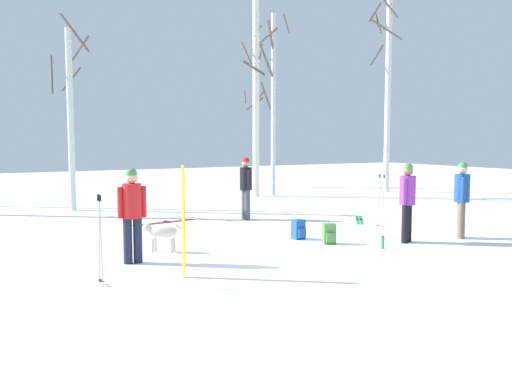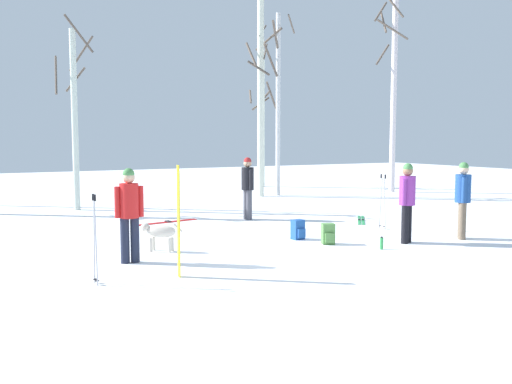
{
  "view_description": "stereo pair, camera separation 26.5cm",
  "coord_description": "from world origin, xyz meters",
  "px_view_note": "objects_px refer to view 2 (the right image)",
  "views": [
    {
      "loc": [
        -6.14,
        -9.15,
        2.27
      ],
      "look_at": [
        0.48,
        2.39,
        1.0
      ],
      "focal_mm": 40.57,
      "sensor_mm": 36.0,
      "label": 1
    },
    {
      "loc": [
        -5.91,
        -9.27,
        2.27
      ],
      "look_at": [
        0.48,
        2.39,
        1.0
      ],
      "focal_mm": 40.57,
      "sensor_mm": 36.0,
      "label": 2
    }
  ],
  "objects_px": {
    "ski_pair_planted_0": "(179,222)",
    "person_1": "(248,184)",
    "dog": "(159,232)",
    "backpack_0": "(328,234)",
    "birch_tree_3": "(261,88)",
    "ski_poles_1": "(383,200)",
    "water_bottle_0": "(382,243)",
    "person_2": "(463,195)",
    "backpack_1": "(298,230)",
    "ski_pair_lying_0": "(166,222)",
    "birch_tree_5": "(262,122)",
    "person_0": "(407,198)",
    "birch_tree_4": "(278,101)",
    "birch_tree_2": "(74,114)",
    "birch_tree_6": "(393,88)",
    "ski_pair_lying_1": "(361,220)",
    "person_3": "(129,209)",
    "ski_poles_0": "(95,237)"
  },
  "relations": [
    {
      "from": "ski_pair_lying_0",
      "to": "birch_tree_2",
      "type": "xyz_separation_m",
      "value": [
        -1.52,
        3.89,
        2.96
      ]
    },
    {
      "from": "backpack_1",
      "to": "water_bottle_0",
      "type": "height_order",
      "value": "backpack_1"
    },
    {
      "from": "dog",
      "to": "backpack_0",
      "type": "bearing_deg",
      "value": -15.9
    },
    {
      "from": "ski_poles_1",
      "to": "water_bottle_0",
      "type": "distance_m",
      "value": 2.74
    },
    {
      "from": "person_1",
      "to": "dog",
      "type": "relative_size",
      "value": 2.42
    },
    {
      "from": "person_3",
      "to": "person_0",
      "type": "bearing_deg",
      "value": -9.1
    },
    {
      "from": "ski_pair_lying_1",
      "to": "birch_tree_6",
      "type": "xyz_separation_m",
      "value": [
        6.35,
        5.92,
        4.26
      ]
    },
    {
      "from": "dog",
      "to": "backpack_1",
      "type": "bearing_deg",
      "value": -3.12
    },
    {
      "from": "backpack_1",
      "to": "birch_tree_5",
      "type": "relative_size",
      "value": 0.08
    },
    {
      "from": "ski_pair_lying_0",
      "to": "ski_poles_0",
      "type": "distance_m",
      "value": 6.54
    },
    {
      "from": "person_1",
      "to": "dog",
      "type": "xyz_separation_m",
      "value": [
        -3.64,
        -3.12,
        -0.59
      ]
    },
    {
      "from": "birch_tree_4",
      "to": "birch_tree_5",
      "type": "xyz_separation_m",
      "value": [
        1.44,
        3.79,
        -0.68
      ]
    },
    {
      "from": "ski_pair_lying_1",
      "to": "birch_tree_6",
      "type": "bearing_deg",
      "value": 42.99
    },
    {
      "from": "person_2",
      "to": "birch_tree_3",
      "type": "bearing_deg",
      "value": 86.61
    },
    {
      "from": "person_1",
      "to": "birch_tree_2",
      "type": "height_order",
      "value": "birch_tree_2"
    },
    {
      "from": "ski_pair_planted_0",
      "to": "person_1",
      "type": "bearing_deg",
      "value": 52.49
    },
    {
      "from": "ski_poles_1",
      "to": "birch_tree_4",
      "type": "relative_size",
      "value": 0.19
    },
    {
      "from": "person_1",
      "to": "backpack_0",
      "type": "xyz_separation_m",
      "value": [
        -0.24,
        -4.09,
        -0.77
      ]
    },
    {
      "from": "ski_poles_1",
      "to": "backpack_0",
      "type": "relative_size",
      "value": 3.08
    },
    {
      "from": "ski_pair_planted_0",
      "to": "backpack_0",
      "type": "relative_size",
      "value": 4.14
    },
    {
      "from": "ski_pair_lying_1",
      "to": "birch_tree_5",
      "type": "relative_size",
      "value": 0.25
    },
    {
      "from": "person_0",
      "to": "ski_pair_lying_0",
      "type": "relative_size",
      "value": 0.93
    },
    {
      "from": "birch_tree_6",
      "to": "ski_pair_lying_1",
      "type": "bearing_deg",
      "value": -137.01
    },
    {
      "from": "person_3",
      "to": "ski_poles_0",
      "type": "distance_m",
      "value": 1.58
    },
    {
      "from": "dog",
      "to": "ski_poles_0",
      "type": "bearing_deg",
      "value": -130.72
    },
    {
      "from": "ski_poles_0",
      "to": "birch_tree_5",
      "type": "xyz_separation_m",
      "value": [
        10.91,
        14.2,
        2.21
      ]
    },
    {
      "from": "person_2",
      "to": "ski_poles_0",
      "type": "bearing_deg",
      "value": -179.08
    },
    {
      "from": "person_2",
      "to": "backpack_0",
      "type": "relative_size",
      "value": 3.9
    },
    {
      "from": "ski_poles_1",
      "to": "birch_tree_3",
      "type": "height_order",
      "value": "birch_tree_3"
    },
    {
      "from": "ski_pair_lying_0",
      "to": "birch_tree_4",
      "type": "distance_m",
      "value": 8.67
    },
    {
      "from": "person_1",
      "to": "birch_tree_4",
      "type": "xyz_separation_m",
      "value": [
        4.11,
        5.28,
        2.66
      ]
    },
    {
      "from": "ski_pair_lying_0",
      "to": "backpack_0",
      "type": "xyz_separation_m",
      "value": [
        1.93,
        -4.63,
        0.2
      ]
    },
    {
      "from": "backpack_0",
      "to": "birch_tree_3",
      "type": "bearing_deg",
      "value": 68.93
    },
    {
      "from": "ski_pair_lying_0",
      "to": "birch_tree_5",
      "type": "relative_size",
      "value": 0.32
    },
    {
      "from": "birch_tree_4",
      "to": "person_2",
      "type": "bearing_deg",
      "value": -97.45
    },
    {
      "from": "backpack_0",
      "to": "birch_tree_3",
      "type": "xyz_separation_m",
      "value": [
        3.61,
        9.37,
        3.89
      ]
    },
    {
      "from": "person_1",
      "to": "backpack_0",
      "type": "distance_m",
      "value": 4.17
    },
    {
      "from": "ski_pair_lying_0",
      "to": "ski_pair_lying_1",
      "type": "height_order",
      "value": "same"
    },
    {
      "from": "ski_poles_1",
      "to": "birch_tree_5",
      "type": "relative_size",
      "value": 0.24
    },
    {
      "from": "birch_tree_5",
      "to": "ski_poles_1",
      "type": "bearing_deg",
      "value": -105.66
    },
    {
      "from": "person_3",
      "to": "ski_pair_lying_0",
      "type": "distance_m",
      "value": 5.04
    },
    {
      "from": "ski_pair_lying_1",
      "to": "backpack_0",
      "type": "height_order",
      "value": "backpack_0"
    },
    {
      "from": "ski_pair_planted_0",
      "to": "water_bottle_0",
      "type": "bearing_deg",
      "value": 2.68
    },
    {
      "from": "person_1",
      "to": "water_bottle_0",
      "type": "height_order",
      "value": "person_1"
    },
    {
      "from": "person_0",
      "to": "ski_poles_0",
      "type": "height_order",
      "value": "person_0"
    },
    {
      "from": "ski_pair_lying_1",
      "to": "birch_tree_5",
      "type": "bearing_deg",
      "value": 74.81
    },
    {
      "from": "person_0",
      "to": "birch_tree_5",
      "type": "xyz_separation_m",
      "value": [
        4.22,
        13.86,
        1.98
      ]
    },
    {
      "from": "ski_poles_0",
      "to": "water_bottle_0",
      "type": "bearing_deg",
      "value": 0.41
    },
    {
      "from": "person_2",
      "to": "backpack_1",
      "type": "height_order",
      "value": "person_2"
    },
    {
      "from": "person_0",
      "to": "dog",
      "type": "xyz_separation_m",
      "value": [
        -4.96,
        1.66,
        -0.59
      ]
    }
  ]
}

